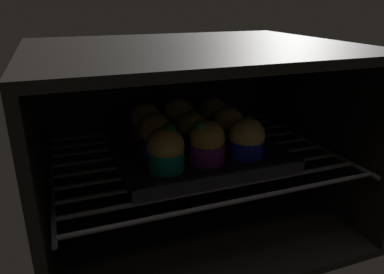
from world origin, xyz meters
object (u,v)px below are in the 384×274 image
object	(u,v)px
muffin_row1_col1	(190,131)
muffin_row0_col2	(247,139)
muffin_row0_col1	(205,143)
muffin_row2_col0	(145,122)
muffin_row0_col0	(166,150)
muffin_row1_col2	(228,126)
muffin_row2_col2	(213,115)
muffin_row2_col1	(178,117)
muffin_row1_col0	(155,135)
baking_tray	(192,149)

from	to	relation	value
muffin_row1_col1	muffin_row0_col2	bearing A→B (deg)	-44.84
muffin_row0_col1	muffin_row1_col1	world-z (taller)	muffin_row0_col1
muffin_row0_col2	muffin_row2_col0	distance (cm)	22.17
muffin_row1_col1	muffin_row2_col0	distance (cm)	10.50
muffin_row0_col1	muffin_row2_col0	xyz separation A→B (cm)	(-7.13, 15.69, -0.05)
muffin_row0_col0	muffin_row1_col2	distance (cm)	18.02
muffin_row1_col2	muffin_row2_col2	world-z (taller)	same
muffin_row1_col2	muffin_row0_col1	bearing A→B (deg)	-136.36
muffin_row1_col2	muffin_row2_col1	xyz separation A→B (cm)	(-8.09, 7.87, 0.50)
muffin_row2_col2	muffin_row2_col0	bearing A→B (deg)	-179.52
muffin_row1_col2	muffin_row2_col0	world-z (taller)	muffin_row2_col0
muffin_row0_col1	muffin_row1_col2	size ratio (longest dim) A/B	1.09
muffin_row1_col0	muffin_row2_col0	world-z (taller)	same
muffin_row2_col1	muffin_row2_col2	bearing A→B (deg)	-0.24
baking_tray	muffin_row1_col2	world-z (taller)	muffin_row1_col2
baking_tray	muffin_row2_col1	xyz separation A→B (cm)	(-0.07, 8.15, 4.41)
muffin_row0_col2	muffin_row1_col2	world-z (taller)	muffin_row0_col2
muffin_row0_col2	muffin_row0_col1	bearing A→B (deg)	178.49
muffin_row2_col0	muffin_row2_col1	world-z (taller)	muffin_row2_col1
muffin_row1_col2	muffin_row2_col1	distance (cm)	11.30
muffin_row0_col1	muffin_row1_col1	distance (cm)	8.03
muffin_row1_col1	muffin_row2_col2	world-z (taller)	same
muffin_row1_col1	muffin_row2_col1	distance (cm)	7.87
muffin_row2_col0	muffin_row2_col1	xyz separation A→B (cm)	(7.40, 0.17, 0.22)
muffin_row2_col1	muffin_row2_col2	size ratio (longest dim) A/B	1.09
muffin_row1_col0	muffin_row2_col0	bearing A→B (deg)	89.05
muffin_row0_col0	muffin_row2_col1	xyz separation A→B (cm)	(7.86, 16.27, 0.27)
muffin_row0_col2	baking_tray	bearing A→B (deg)	135.14
muffin_row0_col1	muffin_row2_col1	world-z (taller)	same
muffin_row1_col0	muffin_row2_col0	xyz separation A→B (cm)	(0.13, 7.93, 0.11)
muffin_row2_col0	muffin_row0_col1	bearing A→B (deg)	-65.57
muffin_row1_col2	muffin_row2_col1	bearing A→B (deg)	135.78
muffin_row0_col1	muffin_row2_col1	size ratio (longest dim) A/B	1.00
muffin_row0_col1	muffin_row2_col2	distance (cm)	17.96
muffin_row0_col1	muffin_row2_col2	world-z (taller)	muffin_row0_col1
muffin_row1_col0	muffin_row1_col2	world-z (taller)	muffin_row1_col0
baking_tray	muffin_row1_col2	bearing A→B (deg)	1.96
muffin_row1_col2	muffin_row2_col2	distance (cm)	7.84
muffin_row1_col1	muffin_row2_col0	bearing A→B (deg)	133.02
muffin_row1_col0	muffin_row2_col2	world-z (taller)	muffin_row1_col0
muffin_row0_col0	muffin_row0_col1	distance (cm)	7.59
muffin_row0_col2	muffin_row2_col1	bearing A→B (deg)	116.56
baking_tray	muffin_row0_col0	bearing A→B (deg)	-134.30
muffin_row1_col1	muffin_row2_col0	size ratio (longest dim) A/B	0.96
muffin_row0_col0	muffin_row0_col2	size ratio (longest dim) A/B	1.07
muffin_row0_col0	muffin_row1_col0	world-z (taller)	muffin_row0_col0
muffin_row0_col0	muffin_row0_col2	world-z (taller)	muffin_row0_col0
muffin_row2_col1	muffin_row1_col0	bearing A→B (deg)	-132.96
muffin_row1_col1	baking_tray	bearing A→B (deg)	-44.36
muffin_row0_col0	muffin_row1_col0	distance (cm)	8.18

